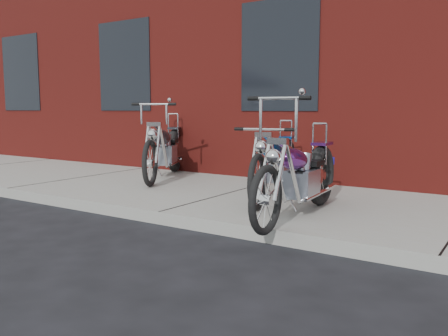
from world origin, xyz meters
The scene contains 6 objects.
ground centered at (0.00, 0.00, 0.00)m, with size 120.00×120.00×0.00m, color black.
sidewalk centered at (0.00, 1.50, 0.07)m, with size 22.00×3.00×0.15m, color gray.
building_brick centered at (0.00, 8.00, 4.00)m, with size 22.00×10.00×8.00m, color maroon.
chopper_purple centered at (1.46, 0.67, 0.57)m, with size 0.57×2.33×1.30m.
chopper_blue centered at (0.70, 1.56, 0.57)m, with size 0.77×2.30×1.02m.
chopper_third centered at (-1.73, 2.14, 0.60)m, with size 1.25×2.30×1.28m.
Camera 1 is at (3.59, -4.07, 1.33)m, focal length 38.00 mm.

